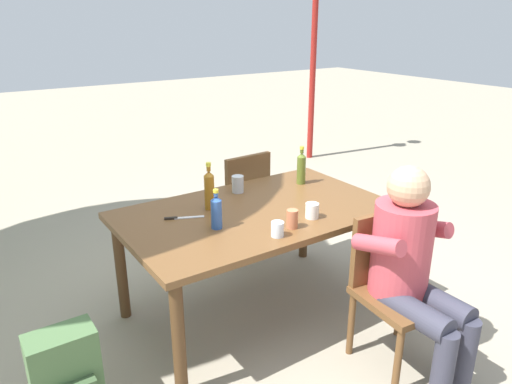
# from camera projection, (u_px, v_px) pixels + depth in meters

# --- Properties ---
(ground_plane) EXTENTS (24.00, 24.00, 0.00)m
(ground_plane) POSITION_uv_depth(u_px,v_px,m) (256.00, 309.00, 3.28)
(ground_plane) COLOR gray
(dining_table) EXTENTS (1.69, 1.02, 0.74)m
(dining_table) POSITION_uv_depth(u_px,v_px,m) (256.00, 221.00, 3.05)
(dining_table) COLOR brown
(dining_table) RESTS_ON ground_plane
(chair_near_right) EXTENTS (0.48, 0.48, 0.87)m
(chair_near_right) POSITION_uv_depth(u_px,v_px,m) (394.00, 282.00, 2.69)
(chair_near_right) COLOR brown
(chair_near_right) RESTS_ON ground_plane
(chair_far_right) EXTENTS (0.46, 0.46, 0.87)m
(chair_far_right) POSITION_uv_depth(u_px,v_px,m) (240.00, 197.00, 3.95)
(chair_far_right) COLOR brown
(chair_far_right) RESTS_ON ground_plane
(person_in_white_shirt) EXTENTS (0.47, 0.61, 1.18)m
(person_in_white_shirt) POSITION_uv_depth(u_px,v_px,m) (412.00, 264.00, 2.54)
(person_in_white_shirt) COLOR #B7424C
(person_in_white_shirt) RESTS_ON ground_plane
(bottle_blue) EXTENTS (0.06, 0.06, 0.24)m
(bottle_blue) POSITION_uv_depth(u_px,v_px,m) (216.00, 212.00, 2.73)
(bottle_blue) COLOR #2D56A3
(bottle_blue) RESTS_ON dining_table
(bottle_olive) EXTENTS (0.06, 0.06, 0.28)m
(bottle_olive) POSITION_uv_depth(u_px,v_px,m) (301.00, 168.00, 3.46)
(bottle_olive) COLOR #566623
(bottle_olive) RESTS_ON dining_table
(bottle_amber) EXTENTS (0.06, 0.06, 0.31)m
(bottle_amber) POSITION_uv_depth(u_px,v_px,m) (209.00, 189.00, 3.00)
(bottle_amber) COLOR #996019
(bottle_amber) RESTS_ON dining_table
(cup_terracotta) EXTENTS (0.07, 0.07, 0.11)m
(cup_terracotta) POSITION_uv_depth(u_px,v_px,m) (292.00, 219.00, 2.75)
(cup_terracotta) COLOR #BC6B47
(cup_terracotta) RESTS_ON dining_table
(cup_white) EXTENTS (0.08, 0.08, 0.09)m
(cup_white) POSITION_uv_depth(u_px,v_px,m) (312.00, 211.00, 2.89)
(cup_white) COLOR white
(cup_white) RESTS_ON dining_table
(cup_steel) EXTENTS (0.08, 0.08, 0.12)m
(cup_steel) POSITION_uv_depth(u_px,v_px,m) (238.00, 184.00, 3.31)
(cup_steel) COLOR #B2B7BC
(cup_steel) RESTS_ON dining_table
(cup_glass) EXTENTS (0.07, 0.07, 0.09)m
(cup_glass) POSITION_uv_depth(u_px,v_px,m) (277.00, 229.00, 2.65)
(cup_glass) COLOR silver
(cup_glass) RESTS_ON dining_table
(table_knife) EXTENTS (0.23, 0.12, 0.01)m
(table_knife) POSITION_uv_depth(u_px,v_px,m) (181.00, 218.00, 2.89)
(table_knife) COLOR silver
(table_knife) RESTS_ON dining_table
(backpack_by_near_side) EXTENTS (0.32, 0.25, 0.48)m
(backpack_by_near_side) POSITION_uv_depth(u_px,v_px,m) (66.00, 377.00, 2.34)
(backpack_by_near_side) COLOR #47663D
(backpack_by_near_side) RESTS_ON ground_plane
(lamp_post) EXTENTS (0.56, 0.20, 2.84)m
(lamp_post) POSITION_uv_depth(u_px,v_px,m) (315.00, 7.00, 6.14)
(lamp_post) COLOR maroon
(lamp_post) RESTS_ON ground_plane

